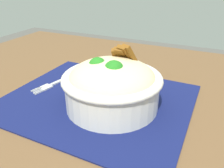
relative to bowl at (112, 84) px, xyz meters
name	(u,v)px	position (x,y,z in m)	size (l,w,h in m)	color
table	(102,130)	(0.02, 0.01, -0.11)	(1.16, 0.96, 0.71)	brown
placemat	(97,100)	(0.04, -0.01, -0.05)	(0.39, 0.33, 0.00)	#11194C
bowl	(112,84)	(0.00, 0.00, 0.00)	(0.24, 0.24, 0.12)	silver
fork	(53,84)	(0.17, -0.03, -0.05)	(0.04, 0.13, 0.00)	silver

